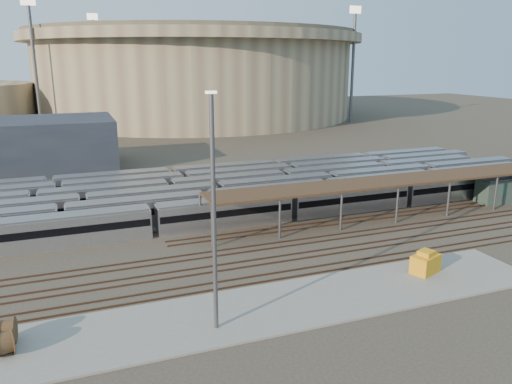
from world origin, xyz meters
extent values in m
plane|color=#383026|center=(0.00, 0.00, 0.00)|extent=(420.00, 420.00, 0.00)
cube|color=gray|center=(-5.00, -15.00, 0.10)|extent=(50.00, 9.00, 0.20)
cube|color=silver|center=(5.05, 8.00, 1.80)|extent=(112.00, 2.90, 3.60)
cube|color=silver|center=(-5.65, 12.20, 1.80)|extent=(112.00, 2.90, 3.60)
cube|color=silver|center=(-2.88, 16.40, 1.80)|extent=(112.00, 2.90, 3.60)
cube|color=silver|center=(-9.15, 20.60, 1.80)|extent=(112.00, 2.90, 3.60)
cube|color=silver|center=(-5.98, 24.80, 1.80)|extent=(112.00, 2.90, 3.60)
cube|color=silver|center=(-7.27, 29.00, 1.80)|extent=(112.00, 2.90, 3.60)
cylinder|color=#515156|center=(-8.00, 1.30, 2.50)|extent=(0.30, 0.30, 5.00)
cylinder|color=#515156|center=(-8.00, 6.70, 2.50)|extent=(0.30, 0.30, 5.00)
cylinder|color=#515156|center=(0.57, 1.30, 2.50)|extent=(0.30, 0.30, 5.00)
cylinder|color=#515156|center=(0.57, 6.70, 2.50)|extent=(0.30, 0.30, 5.00)
cylinder|color=#515156|center=(9.14, 1.30, 2.50)|extent=(0.30, 0.30, 5.00)
cylinder|color=#515156|center=(9.14, 6.70, 2.50)|extent=(0.30, 0.30, 5.00)
cylinder|color=#515156|center=(17.71, 1.30, 2.50)|extent=(0.30, 0.30, 5.00)
cylinder|color=#515156|center=(17.71, 6.70, 2.50)|extent=(0.30, 0.30, 5.00)
cylinder|color=#515156|center=(26.29, 1.30, 2.50)|extent=(0.30, 0.30, 5.00)
cylinder|color=#515156|center=(26.29, 6.70, 2.50)|extent=(0.30, 0.30, 5.00)
cylinder|color=#515156|center=(34.86, 1.30, 2.50)|extent=(0.30, 0.30, 5.00)
cylinder|color=#515156|center=(34.86, 6.70, 2.50)|extent=(0.30, 0.30, 5.00)
cylinder|color=#515156|center=(43.43, 6.70, 2.50)|extent=(0.30, 0.30, 5.00)
cube|color=#362316|center=(22.00, 4.00, 5.15)|extent=(60.00, 6.00, 0.30)
cube|color=#4C3323|center=(0.00, -1.75, 0.09)|extent=(170.00, 0.12, 0.18)
cube|color=#4C3323|center=(0.00, -0.25, 0.09)|extent=(170.00, 0.12, 0.18)
cube|color=#4C3323|center=(0.00, -5.75, 0.09)|extent=(170.00, 0.12, 0.18)
cube|color=#4C3323|center=(0.00, -4.25, 0.09)|extent=(170.00, 0.12, 0.18)
cube|color=#4C3323|center=(0.00, -9.75, 0.09)|extent=(170.00, 0.12, 0.18)
cube|color=#4C3323|center=(0.00, -8.25, 0.09)|extent=(170.00, 0.12, 0.18)
cylinder|color=#978B66|center=(25.00, 140.00, 14.00)|extent=(116.00, 116.00, 28.00)
cylinder|color=#978B66|center=(25.00, 140.00, 29.50)|extent=(124.00, 124.00, 3.00)
cylinder|color=brown|center=(25.00, 140.00, 31.75)|extent=(120.00, 120.00, 1.50)
cube|color=#1E232D|center=(-35.00, 55.00, 5.00)|extent=(42.00, 20.00, 10.00)
cylinder|color=#515156|center=(-30.00, 110.00, 18.00)|extent=(1.00, 1.00, 36.00)
cube|color=#FFF2CC|center=(-30.00, 110.00, 37.20)|extent=(4.00, 0.60, 2.40)
cylinder|color=#515156|center=(70.00, 100.00, 18.00)|extent=(1.00, 1.00, 36.00)
cube|color=#FFF2CC|center=(70.00, 100.00, 37.20)|extent=(4.00, 0.60, 2.40)
cylinder|color=#515156|center=(-10.00, 160.00, 18.00)|extent=(1.00, 1.00, 36.00)
cube|color=#FFF2CC|center=(-10.00, 160.00, 37.20)|extent=(4.00, 0.60, 2.40)
cylinder|color=#503920|center=(-28.50, -14.87, 1.16)|extent=(1.48, 2.11, 1.92)
cylinder|color=#503920|center=(-28.50, -13.24, 1.23)|extent=(1.26, 2.12, 2.06)
cylinder|color=#515156|center=(-12.79, -16.64, 9.60)|extent=(0.36, 0.36, 18.80)
cube|color=#FFF2CC|center=(-12.79, -16.64, 19.10)|extent=(0.80, 0.31, 0.20)
cube|color=orange|center=(10.33, -13.77, 1.14)|extent=(3.50, 2.85, 1.89)
camera|label=1|loc=(-22.68, -51.97, 21.42)|focal=35.00mm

